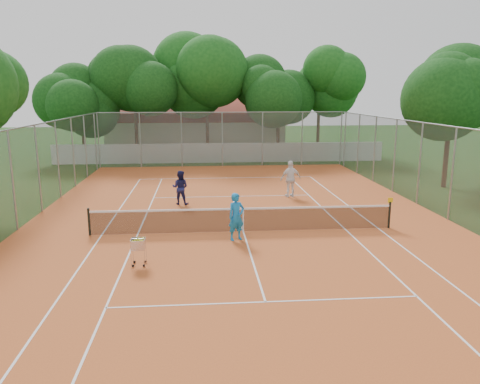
{
  "coord_description": "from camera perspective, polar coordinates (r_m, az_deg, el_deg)",
  "views": [
    {
      "loc": [
        -1.63,
        -17.69,
        5.4
      ],
      "look_at": [
        0.0,
        1.5,
        1.3
      ],
      "focal_mm": 35.0,
      "sensor_mm": 36.0,
      "label": 1
    }
  ],
  "objects": [
    {
      "name": "perimeter_fence",
      "position": [
        18.09,
        0.4,
        1.18
      ],
      "size": [
        18.0,
        34.0,
        4.0
      ],
      "primitive_type": "cube",
      "color": "slate",
      "rests_on": "ground"
    },
    {
      "name": "tennis_net",
      "position": [
        18.42,
        0.4,
        -3.37
      ],
      "size": [
        11.88,
        0.1,
        0.98
      ],
      "primitive_type": "cube",
      "color": "black",
      "rests_on": "court_pad"
    },
    {
      "name": "court_pad",
      "position": [
        18.56,
        0.39,
        -4.86
      ],
      "size": [
        18.0,
        34.0,
        0.02
      ],
      "primitive_type": "cube",
      "color": "#BE5725",
      "rests_on": "ground"
    },
    {
      "name": "clubhouse",
      "position": [
        46.8,
        -5.35,
        8.04
      ],
      "size": [
        16.4,
        9.0,
        4.4
      ],
      "primitive_type": "cube",
      "color": "beige",
      "rests_on": "ground"
    },
    {
      "name": "player_far_left",
      "position": [
        23.04,
        -7.29,
        0.54
      ],
      "size": [
        0.94,
        0.8,
        1.67
      ],
      "primitive_type": "imported",
      "rotation": [
        0.0,
        0.0,
        2.91
      ],
      "color": "#1A1D50",
      "rests_on": "court_pad"
    },
    {
      "name": "boundary_wall",
      "position": [
        37.02,
        -2.3,
        4.79
      ],
      "size": [
        26.0,
        0.3,
        1.5
      ],
      "primitive_type": "cube",
      "color": "silver",
      "rests_on": "ground"
    },
    {
      "name": "ground",
      "position": [
        18.57,
        0.39,
        -4.89
      ],
      "size": [
        120.0,
        120.0,
        0.0
      ],
      "primitive_type": "plane",
      "color": "#16370F",
      "rests_on": "ground"
    },
    {
      "name": "court_lines",
      "position": [
        18.56,
        0.39,
        -4.82
      ],
      "size": [
        10.98,
        23.78,
        0.01
      ],
      "primitive_type": "cube",
      "color": "white",
      "rests_on": "court_pad"
    },
    {
      "name": "player_near",
      "position": [
        17.3,
        -0.45,
        -3.03
      ],
      "size": [
        0.77,
        0.66,
        1.78
      ],
      "primitive_type": "imported",
      "rotation": [
        0.0,
        0.0,
        0.43
      ],
      "color": "#167AC2",
      "rests_on": "court_pad"
    },
    {
      "name": "ball_hopper",
      "position": [
        15.24,
        -12.26,
        -7.04
      ],
      "size": [
        0.51,
        0.51,
        0.95
      ],
      "primitive_type": "cube",
      "rotation": [
        0.0,
        0.0,
        0.12
      ],
      "color": "silver",
      "rests_on": "court_pad"
    },
    {
      "name": "tropical_trees",
      "position": [
        39.73,
        -2.56,
        11.43
      ],
      "size": [
        29.0,
        19.0,
        10.0
      ],
      "primitive_type": "cube",
      "color": "#0D360F",
      "rests_on": "ground"
    },
    {
      "name": "player_far_right",
      "position": [
        24.63,
        6.19,
        1.61
      ],
      "size": [
        1.2,
        0.69,
        1.92
      ],
      "primitive_type": "imported",
      "rotation": [
        0.0,
        0.0,
        3.35
      ],
      "color": "white",
      "rests_on": "court_pad"
    }
  ]
}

